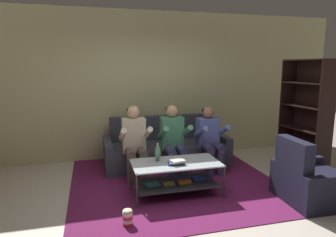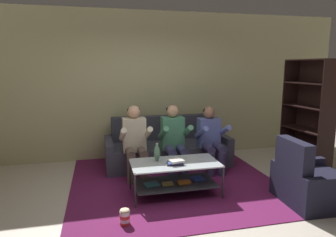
% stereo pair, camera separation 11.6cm
% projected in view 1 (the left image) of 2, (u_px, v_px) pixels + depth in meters
% --- Properties ---
extents(ground, '(16.80, 16.80, 0.00)m').
position_uv_depth(ground, '(178.00, 209.00, 3.90)').
color(ground, beige).
extents(back_partition, '(8.40, 0.12, 2.90)m').
position_uv_depth(back_partition, '(143.00, 86.00, 6.00)').
color(back_partition, '#BDBB87').
rests_on(back_partition, ground).
extents(couch, '(2.28, 0.92, 0.88)m').
position_uv_depth(couch, '(166.00, 149.00, 5.66)').
color(couch, '#3C3D4C').
rests_on(couch, ground).
extents(person_seated_left, '(0.50, 0.58, 1.20)m').
position_uv_depth(person_seated_left, '(135.00, 140.00, 4.91)').
color(person_seated_left, brown).
rests_on(person_seated_left, ground).
extents(person_seated_middle, '(0.50, 0.58, 1.19)m').
position_uv_depth(person_seated_middle, '(173.00, 137.00, 5.08)').
color(person_seated_middle, '#363A60').
rests_on(person_seated_middle, ground).
extents(person_seated_right, '(0.50, 0.58, 1.14)m').
position_uv_depth(person_seated_right, '(210.00, 136.00, 5.24)').
color(person_seated_right, '#383358').
rests_on(person_seated_right, ground).
extents(coffee_table, '(1.26, 0.66, 0.48)m').
position_uv_depth(coffee_table, '(176.00, 173.00, 4.31)').
color(coffee_table, '#B2BCC2').
rests_on(coffee_table, ground).
extents(area_rug, '(3.19, 3.30, 0.01)m').
position_uv_depth(area_rug, '(172.00, 179.00, 4.91)').
color(area_rug, '#631A4A').
rests_on(area_rug, ground).
extents(vase, '(0.09, 0.09, 0.26)m').
position_uv_depth(vase, '(158.00, 153.00, 4.32)').
color(vase, '#4E7959').
rests_on(vase, coffee_table).
extents(book_stack, '(0.26, 0.21, 0.07)m').
position_uv_depth(book_stack, '(177.00, 162.00, 4.19)').
color(book_stack, '#2C2338').
rests_on(book_stack, coffee_table).
extents(bookshelf, '(0.40, 0.91, 1.95)m').
position_uv_depth(bookshelf, '(304.00, 126.00, 5.16)').
color(bookshelf, black).
rests_on(bookshelf, ground).
extents(armchair, '(0.86, 0.88, 0.89)m').
position_uv_depth(armchair, '(311.00, 182.00, 4.08)').
color(armchair, black).
rests_on(armchair, ground).
extents(popcorn_tub, '(0.12, 0.12, 0.21)m').
position_uv_depth(popcorn_tub, '(128.00, 217.00, 3.48)').
color(popcorn_tub, red).
rests_on(popcorn_tub, ground).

